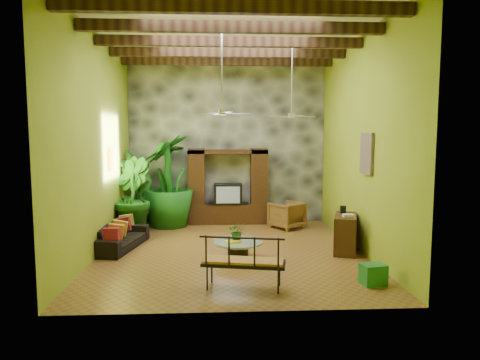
{
  "coord_description": "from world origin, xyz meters",
  "views": [
    {
      "loc": [
        -0.29,
        -9.81,
        2.7
      ],
      "look_at": [
        0.22,
        0.2,
        1.65
      ],
      "focal_mm": 32.0,
      "sensor_mm": 36.0,
      "label": 1
    }
  ],
  "objects": [
    {
      "name": "ceiling_fan_back",
      "position": [
        1.6,
        1.2,
        3.4
      ],
      "size": [
        1.28,
        1.28,
        1.86
      ],
      "color": "silver",
      "rests_on": "ceiling"
    },
    {
      "name": "ceiling",
      "position": [
        0.0,
        0.0,
        5.0
      ],
      "size": [
        6.0,
        7.0,
        0.02
      ],
      "primitive_type": "cube",
      "color": "silver",
      "rests_on": "back_wall"
    },
    {
      "name": "tall_plant_c",
      "position": [
        -1.75,
        2.8,
        1.35
      ],
      "size": [
        1.92,
        1.92,
        2.71
      ],
      "primitive_type": "imported",
      "rotation": [
        0.0,
        0.0,
        4.39
      ],
      "color": "#1C6C1D",
      "rests_on": "ground"
    },
    {
      "name": "tall_plant_a",
      "position": [
        -2.65,
        2.46,
        1.14
      ],
      "size": [
        1.38,
        1.45,
        2.28
      ],
      "primitive_type": "imported",
      "rotation": [
        0.0,
        0.0,
        0.91
      ],
      "color": "#26641A",
      "rests_on": "ground"
    },
    {
      "name": "right_wall",
      "position": [
        3.0,
        0.0,
        2.5
      ],
      "size": [
        0.02,
        7.0,
        5.0
      ],
      "primitive_type": "cube",
      "color": "#929E24",
      "rests_on": "ground"
    },
    {
      "name": "sofa",
      "position": [
        -2.65,
        0.35,
        0.29
      ],
      "size": [
        1.12,
        2.07,
        0.57
      ],
      "primitive_type": "imported",
      "rotation": [
        0.0,
        0.0,
        1.38
      ],
      "color": "black",
      "rests_on": "ground"
    },
    {
      "name": "ground",
      "position": [
        0.0,
        0.0,
        0.0
      ],
      "size": [
        7.0,
        7.0,
        0.0
      ],
      "primitive_type": "plane",
      "color": "brown",
      "rests_on": "ground"
    },
    {
      "name": "left_wall",
      "position": [
        -3.0,
        0.0,
        2.5
      ],
      "size": [
        0.02,
        7.0,
        5.0
      ],
      "primitive_type": "cube",
      "color": "#929E24",
      "rests_on": "ground"
    },
    {
      "name": "centerpiece_plant",
      "position": [
        0.12,
        -0.63,
        0.61
      ],
      "size": [
        0.4,
        0.36,
        0.41
      ],
      "primitive_type": "imported",
      "rotation": [
        0.0,
        0.0,
        0.09
      ],
      "color": "#235B18",
      "rests_on": "coffee_table"
    },
    {
      "name": "green_bin",
      "position": [
        2.51,
        -2.41,
        0.19
      ],
      "size": [
        0.48,
        0.4,
        0.37
      ],
      "primitive_type": "cube",
      "rotation": [
        0.0,
        0.0,
        0.19
      ],
      "color": "#217C34",
      "rests_on": "ground"
    },
    {
      "name": "wall_art_mask",
      "position": [
        -2.96,
        1.0,
        2.1
      ],
      "size": [
        0.06,
        0.32,
        0.55
      ],
      "primitive_type": "cube",
      "color": "yellow",
      "rests_on": "left_wall"
    },
    {
      "name": "yellow_tray",
      "position": [
        0.02,
        -0.79,
        0.42
      ],
      "size": [
        0.35,
        0.3,
        0.03
      ],
      "primitive_type": "cube",
      "rotation": [
        0.0,
        0.0,
        0.36
      ],
      "color": "#F6FC1B",
      "rests_on": "coffee_table"
    },
    {
      "name": "side_console",
      "position": [
        2.65,
        -0.23,
        0.43
      ],
      "size": [
        0.8,
        1.18,
        0.86
      ],
      "primitive_type": "cube",
      "rotation": [
        0.0,
        0.0,
        -0.32
      ],
      "color": "#381A11",
      "rests_on": "ground"
    },
    {
      "name": "back_wall",
      "position": [
        0.0,
        3.5,
        2.5
      ],
      "size": [
        6.0,
        0.02,
        5.0
      ],
      "primitive_type": "cube",
      "color": "#929E24",
      "rests_on": "ground"
    },
    {
      "name": "iron_bench",
      "position": [
        0.15,
        -2.55,
        0.54
      ],
      "size": [
        1.53,
        0.81,
        0.57
      ],
      "rotation": [
        0.0,
        0.0,
        -0.2
      ],
      "color": "black",
      "rests_on": "ground"
    },
    {
      "name": "wall_art_painting",
      "position": [
        2.96,
        -0.6,
        2.3
      ],
      "size": [
        0.06,
        0.7,
        0.9
      ],
      "primitive_type": "cube",
      "color": "#235181",
      "rests_on": "right_wall"
    },
    {
      "name": "entertainment_center",
      "position": [
        0.0,
        3.14,
        0.97
      ],
      "size": [
        2.4,
        0.55,
        2.3
      ],
      "color": "black",
      "rests_on": "ground"
    },
    {
      "name": "ceiling_fan_front",
      "position": [
        -0.2,
        -0.4,
        3.4
      ],
      "size": [
        1.28,
        1.28,
        1.86
      ],
      "color": "silver",
      "rests_on": "ceiling"
    },
    {
      "name": "ceiling_beams",
      "position": [
        0.0,
        0.0,
        4.78
      ],
      "size": [
        5.95,
        5.36,
        0.22
      ],
      "color": "#3A2812",
      "rests_on": "ceiling"
    },
    {
      "name": "stone_accent_wall",
      "position": [
        0.0,
        3.44,
        2.5
      ],
      "size": [
        5.98,
        0.1,
        4.98
      ],
      "primitive_type": "cube",
      "color": "#34363B",
      "rests_on": "ground"
    },
    {
      "name": "wicker_armchair",
      "position": [
        1.7,
        2.37,
        0.39
      ],
      "size": [
        1.17,
        1.17,
        0.77
      ],
      "primitive_type": "imported",
      "rotation": [
        0.0,
        0.0,
        3.78
      ],
      "color": "brown",
      "rests_on": "ground"
    },
    {
      "name": "tall_plant_b",
      "position": [
        -2.64,
        1.68,
        1.06
      ],
      "size": [
        1.38,
        1.47,
        2.12
      ],
      "primitive_type": "imported",
      "rotation": [
        0.0,
        0.0,
        2.05
      ],
      "color": "#165718",
      "rests_on": "ground"
    },
    {
      "name": "coffee_table",
      "position": [
        0.13,
        -0.72,
        0.26
      ],
      "size": [
        1.07,
        1.07,
        0.4
      ],
      "rotation": [
        0.0,
        0.0,
        0.03
      ],
      "color": "black",
      "rests_on": "ground"
    }
  ]
}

